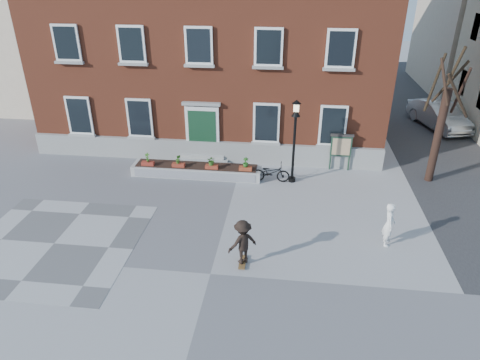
# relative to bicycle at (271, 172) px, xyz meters

# --- Properties ---
(ground) EXTENTS (100.00, 100.00, 0.00)m
(ground) POSITION_rel_bicycle_xyz_m (-1.58, -6.98, -0.46)
(ground) COLOR #959598
(ground) RESTS_ON ground
(checker_patch) EXTENTS (6.00, 6.00, 0.01)m
(checker_patch) POSITION_rel_bicycle_xyz_m (-7.58, -5.98, -0.46)
(checker_patch) COLOR #5B5B5D
(checker_patch) RESTS_ON ground
(distant_building) EXTENTS (10.00, 12.00, 13.00)m
(distant_building) POSITION_rel_bicycle_xyz_m (-19.58, 13.02, 6.04)
(distant_building) COLOR beige
(distant_building) RESTS_ON ground
(bicycle) EXTENTS (1.78, 0.66, 0.93)m
(bicycle) POSITION_rel_bicycle_xyz_m (0.00, 0.00, 0.00)
(bicycle) COLOR black
(bicycle) RESTS_ON ground
(parked_car) EXTENTS (2.99, 5.11, 1.59)m
(parked_car) POSITION_rel_bicycle_xyz_m (9.89, 8.71, 0.33)
(parked_car) COLOR #BBBDC0
(parked_car) RESTS_ON ground
(bystander) EXTENTS (0.45, 0.64, 1.68)m
(bystander) POSITION_rel_bicycle_xyz_m (4.47, -4.52, 0.38)
(bystander) COLOR white
(bystander) RESTS_ON ground
(brick_building) EXTENTS (18.40, 10.85, 12.60)m
(brick_building) POSITION_rel_bicycle_xyz_m (-3.58, 7.00, 5.84)
(brick_building) COLOR brown
(brick_building) RESTS_ON ground
(planter_assembly) EXTENTS (6.20, 1.12, 1.15)m
(planter_assembly) POSITION_rel_bicycle_xyz_m (-3.57, 0.20, -0.16)
(planter_assembly) COLOR #BBBBB6
(planter_assembly) RESTS_ON ground
(bare_tree) EXTENTS (1.83, 1.83, 6.16)m
(bare_tree) POSITION_rel_bicycle_xyz_m (7.43, 1.03, 2.33)
(bare_tree) COLOR #311D15
(bare_tree) RESTS_ON ground
(lamp_post) EXTENTS (0.40, 0.40, 3.93)m
(lamp_post) POSITION_rel_bicycle_xyz_m (1.00, 0.12, 2.08)
(lamp_post) COLOR black
(lamp_post) RESTS_ON ground
(notice_board) EXTENTS (1.10, 0.16, 1.87)m
(notice_board) POSITION_rel_bicycle_xyz_m (3.29, 1.68, 0.80)
(notice_board) COLOR #1A3526
(notice_board) RESTS_ON ground
(skateboarder) EXTENTS (1.20, 1.09, 1.69)m
(skateboarder) POSITION_rel_bicycle_xyz_m (-0.59, -6.30, 0.42)
(skateboarder) COLOR brown
(skateboarder) RESTS_ON ground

